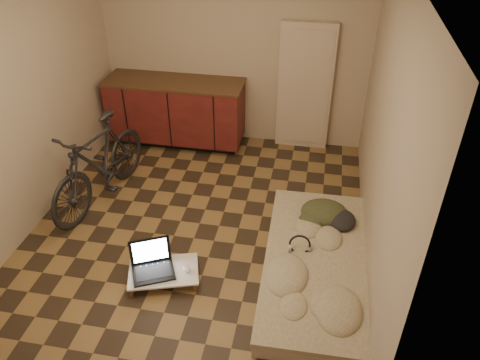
% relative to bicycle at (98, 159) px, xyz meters
% --- Properties ---
extents(room_shell, '(3.50, 4.00, 2.60)m').
position_rel_bicycle_xyz_m(room_shell, '(1.20, -0.24, 0.75)').
color(room_shell, brown).
rests_on(room_shell, ground).
extents(cabinets, '(1.84, 0.62, 0.91)m').
position_rel_bicycle_xyz_m(cabinets, '(0.45, 1.47, -0.08)').
color(cabinets, black).
rests_on(cabinets, ground).
extents(appliance_panel, '(0.70, 0.10, 1.70)m').
position_rel_bicycle_xyz_m(appliance_panel, '(2.15, 1.70, 0.30)').
color(appliance_panel, beige).
rests_on(appliance_panel, ground).
extents(bicycle, '(0.83, 1.76, 1.10)m').
position_rel_bicycle_xyz_m(bicycle, '(0.00, 0.00, 0.00)').
color(bicycle, black).
rests_on(bicycle, ground).
extents(futon, '(1.05, 2.12, 0.18)m').
position_rel_bicycle_xyz_m(futon, '(2.50, -0.74, -0.46)').
color(futon, '#BFAC99').
rests_on(futon, ground).
extents(clothing_pile, '(0.53, 0.44, 0.21)m').
position_rel_bicycle_xyz_m(clothing_pile, '(2.57, -0.10, -0.27)').
color(clothing_pile, '#353921').
rests_on(clothing_pile, futon).
extents(headphones, '(0.24, 0.22, 0.15)m').
position_rel_bicycle_xyz_m(headphones, '(2.31, -0.66, -0.29)').
color(headphones, black).
rests_on(headphones, futon).
extents(lap_desk, '(0.74, 0.59, 0.11)m').
position_rel_bicycle_xyz_m(lap_desk, '(1.08, -1.10, -0.46)').
color(lap_desk, brown).
rests_on(lap_desk, ground).
extents(laptop, '(0.49, 0.48, 0.26)m').
position_rel_bicycle_xyz_m(laptop, '(0.97, -1.10, -0.39)').
color(laptop, black).
rests_on(laptop, lap_desk).
extents(mouse, '(0.11, 0.11, 0.03)m').
position_rel_bicycle_xyz_m(mouse, '(1.29, -1.05, -0.42)').
color(mouse, white).
rests_on(mouse, lap_desk).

